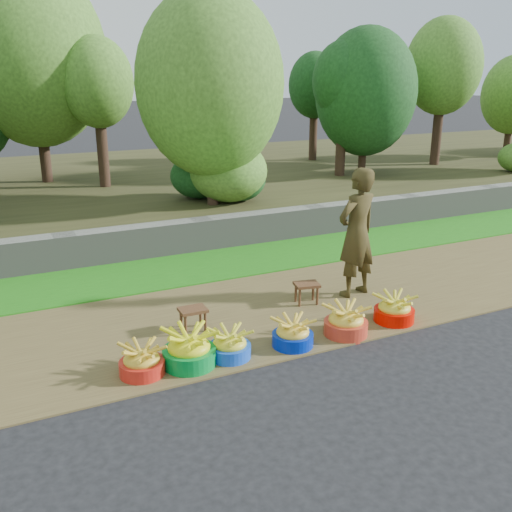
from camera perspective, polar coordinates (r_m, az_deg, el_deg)
name	(u,v)px	position (r m, az deg, el deg)	size (l,w,h in m)	color
ground_plane	(334,350)	(6.38, 7.82, -9.29)	(120.00, 120.00, 0.00)	black
dirt_shoulder	(280,309)	(7.34, 2.45, -5.28)	(80.00, 2.50, 0.02)	brown
grass_verge	(221,263)	(9.03, -3.54, -0.74)	(80.00, 1.50, 0.04)	#227A15
retaining_wall	(201,235)	(9.72, -5.48, 2.13)	(80.00, 0.35, 0.55)	slate
earth_bank	(131,187)	(14.31, -12.44, 6.76)	(80.00, 10.00, 0.50)	#38371A
vegetation	(240,88)	(12.72, -1.60, 16.41)	(34.96, 7.05, 4.70)	#322116
basin_a	(142,362)	(5.87, -11.35, -10.35)	(0.45, 0.45, 0.34)	red
basin_b	(189,350)	(5.95, -6.71, -9.32)	(0.55, 0.55, 0.41)	#05822F
basin_c	(230,346)	(6.08, -2.65, -8.95)	(0.45, 0.45, 0.33)	blue
basin_d	(293,334)	(6.33, 3.69, -7.82)	(0.46, 0.46, 0.34)	#0323A9
basin_e	(346,322)	(6.65, 8.98, -6.54)	(0.50, 0.50, 0.38)	red
basin_f	(394,310)	(7.11, 13.66, -5.26)	(0.48, 0.48, 0.36)	#D50B00
stool_left	(193,313)	(6.67, -6.33, -5.68)	(0.32, 0.25, 0.28)	#52321C
stool_right	(307,287)	(7.43, 5.09, -3.14)	(0.36, 0.30, 0.28)	#52321C
vendor_woman	(357,233)	(7.62, 10.04, 2.29)	(0.63, 0.41, 1.73)	black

